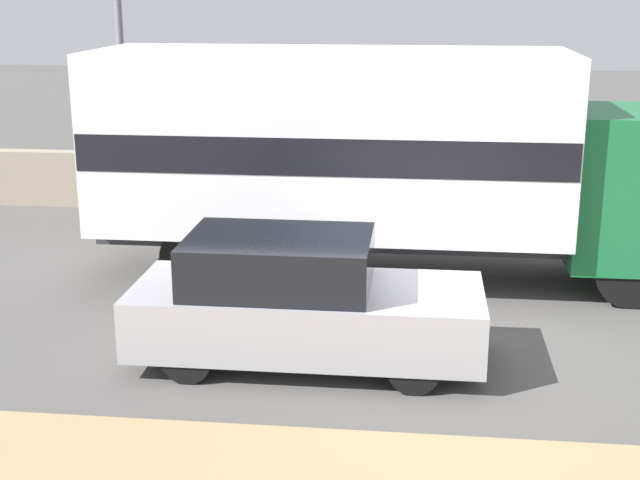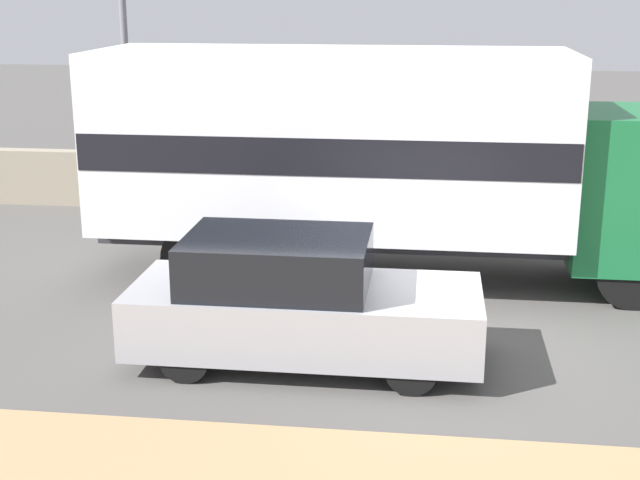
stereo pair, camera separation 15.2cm
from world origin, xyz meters
The scene contains 5 objects.
ground_plane centered at (0.00, 0.00, 0.00)m, with size 80.00×80.00×0.00m, color #514F4C.
stone_wall_backdrop centered at (0.00, 7.09, 0.57)m, with size 60.00×0.35×1.14m.
street_lamp centered at (-5.67, 6.71, 4.14)m, with size 0.56×0.28×7.18m.
box_truck centered at (-0.67, 2.99, 2.02)m, with size 8.81×2.59×3.51m.
car_hatchback centered at (-1.22, -0.35, 0.77)m, with size 4.20×1.71×1.58m.
Camera 2 is at (0.31, -10.33, 4.43)m, focal length 50.00 mm.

